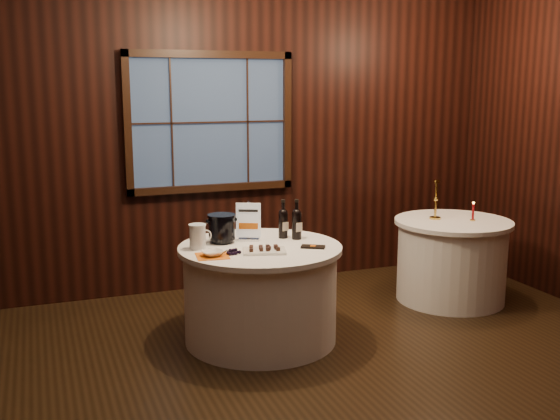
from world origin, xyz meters
name	(u,v)px	position (x,y,z in m)	size (l,w,h in m)	color
ground	(310,393)	(0.00, 0.00, 0.00)	(6.00, 6.00, 0.00)	black
back_wall	(210,133)	(0.00, 2.48, 1.54)	(6.00, 0.10, 3.00)	black
main_table	(260,293)	(0.00, 1.00, 0.39)	(1.28, 1.28, 0.77)	white
side_table	(451,260)	(2.00, 1.30, 0.39)	(1.08, 1.08, 0.77)	white
sign_stand	(249,227)	(-0.03, 1.20, 0.88)	(0.19, 0.15, 0.32)	silver
port_bottle_left	(283,221)	(0.26, 1.19, 0.91)	(0.08, 0.08, 0.32)	black
port_bottle_right	(297,222)	(0.35, 1.11, 0.91)	(0.08, 0.08, 0.33)	black
ice_bucket	(222,228)	(-0.25, 1.21, 0.89)	(0.22, 0.22, 0.23)	black
chocolate_plate	(264,250)	(-0.03, 0.80, 0.79)	(0.36, 0.29, 0.05)	white
chocolate_box	(313,247)	(0.36, 0.80, 0.78)	(0.18, 0.09, 0.02)	black
grape_bunch	(233,252)	(-0.27, 0.82, 0.79)	(0.17, 0.07, 0.04)	black
glass_pitcher	(198,236)	(-0.48, 1.08, 0.87)	(0.18, 0.13, 0.19)	white
orange_napkin	(212,256)	(-0.43, 0.82, 0.77)	(0.23, 0.23, 0.00)	orange
cracker_bowl	(212,253)	(-0.43, 0.82, 0.79)	(0.15, 0.15, 0.04)	white
brass_candlestick	(436,205)	(1.87, 1.40, 0.90)	(0.10, 0.10, 0.37)	gold
red_candle	(473,213)	(2.15, 1.21, 0.84)	(0.05, 0.05, 0.18)	gold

